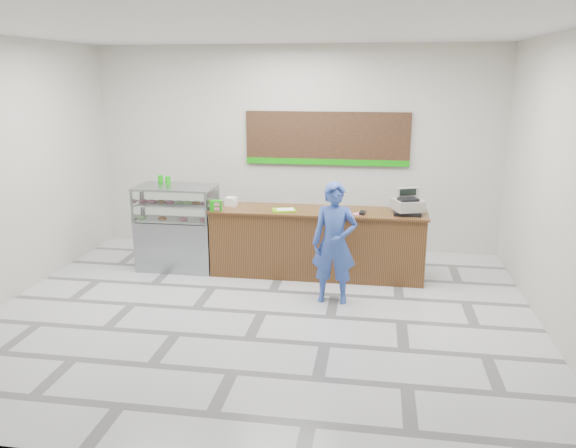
% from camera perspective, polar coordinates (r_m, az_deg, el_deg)
% --- Properties ---
extents(floor, '(7.00, 7.00, 0.00)m').
position_cam_1_polar(floor, '(7.40, -2.67, -8.99)').
color(floor, '#BCBCC1').
rests_on(floor, ground).
extents(back_wall, '(7.00, 0.00, 7.00)m').
position_cam_1_polar(back_wall, '(9.80, 0.74, 7.60)').
color(back_wall, beige).
rests_on(back_wall, floor).
extents(ceiling, '(7.00, 7.00, 0.00)m').
position_cam_1_polar(ceiling, '(6.79, -3.04, 19.14)').
color(ceiling, silver).
rests_on(ceiling, back_wall).
extents(sales_counter, '(3.26, 0.76, 1.03)m').
position_cam_1_polar(sales_counter, '(8.58, 2.97, -1.90)').
color(sales_counter, brown).
rests_on(sales_counter, floor).
extents(display_case, '(1.22, 0.72, 1.33)m').
position_cam_1_polar(display_case, '(9.03, -11.17, -0.27)').
color(display_case, gray).
rests_on(display_case, floor).
extents(menu_board, '(2.80, 0.06, 0.90)m').
position_cam_1_polar(menu_board, '(9.68, 3.97, 8.57)').
color(menu_board, black).
rests_on(menu_board, back_wall).
extents(cash_register, '(0.51, 0.52, 0.37)m').
position_cam_1_polar(cash_register, '(8.36, 12.05, 1.95)').
color(cash_register, black).
rests_on(cash_register, sales_counter).
extents(card_terminal, '(0.10, 0.17, 0.04)m').
position_cam_1_polar(card_terminal, '(8.25, 7.57, 1.14)').
color(card_terminal, black).
rests_on(card_terminal, sales_counter).
extents(serving_tray, '(0.40, 0.34, 0.02)m').
position_cam_1_polar(serving_tray, '(8.40, -0.40, 1.44)').
color(serving_tray, '#65D201').
rests_on(serving_tray, sales_counter).
extents(napkin_box, '(0.19, 0.19, 0.13)m').
position_cam_1_polar(napkin_box, '(8.74, -5.82, 2.28)').
color(napkin_box, white).
rests_on(napkin_box, sales_counter).
extents(straw_cup, '(0.07, 0.07, 0.11)m').
position_cam_1_polar(straw_cup, '(8.68, -5.52, 2.11)').
color(straw_cup, silver).
rests_on(straw_cup, sales_counter).
extents(promo_box, '(0.20, 0.15, 0.15)m').
position_cam_1_polar(promo_box, '(8.46, -7.34, 1.88)').
color(promo_box, '#119D0A').
rests_on(promo_box, sales_counter).
extents(donut_decal, '(0.17, 0.17, 0.00)m').
position_cam_1_polar(donut_decal, '(8.26, 7.16, 1.03)').
color(donut_decal, '#DD618B').
rests_on(donut_decal, sales_counter).
extents(green_cup_left, '(0.08, 0.08, 0.13)m').
position_cam_1_polar(green_cup_left, '(9.18, -12.83, 4.48)').
color(green_cup_left, '#119D0A').
rests_on(green_cup_left, display_case).
extents(green_cup_right, '(0.08, 0.08, 0.13)m').
position_cam_1_polar(green_cup_right, '(9.04, -12.10, 4.37)').
color(green_cup_right, '#119D0A').
rests_on(green_cup_right, display_case).
extents(customer, '(0.61, 0.40, 1.65)m').
position_cam_1_polar(customer, '(7.52, 4.73, -1.94)').
color(customer, '#314DA4').
rests_on(customer, floor).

